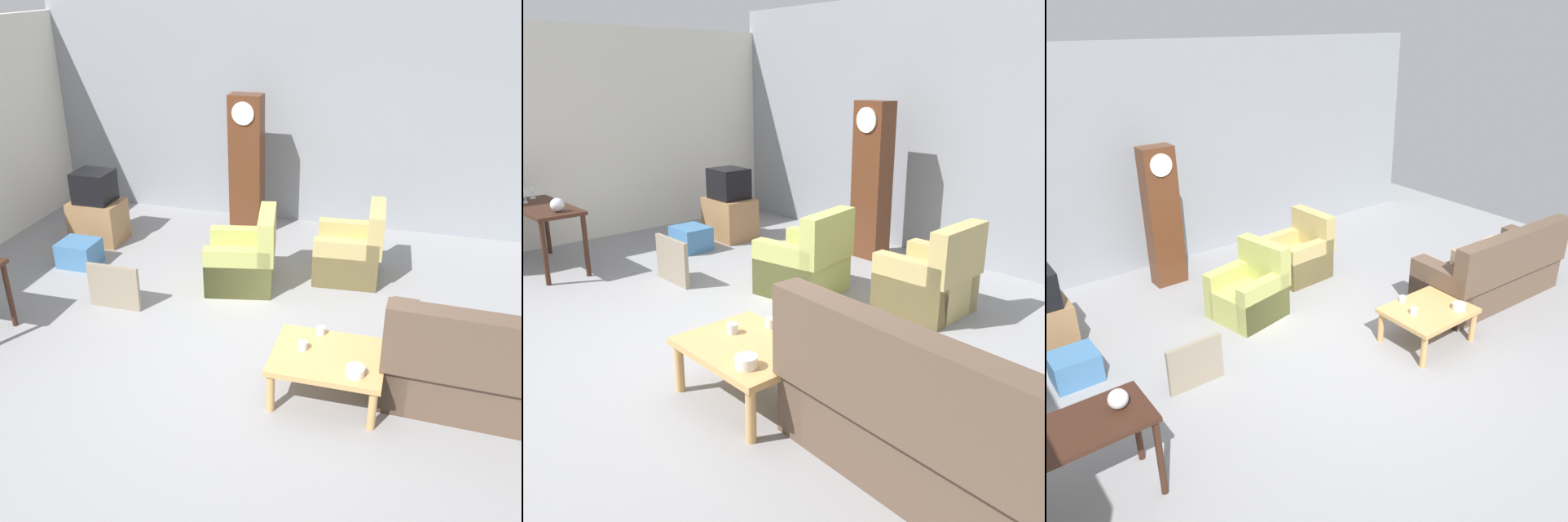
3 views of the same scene
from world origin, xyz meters
TOP-DOWN VIEW (x-y plane):
  - ground_plane at (0.00, 0.00)m, footprint 10.40×10.40m
  - garage_door_wall at (0.00, 3.60)m, footprint 8.40×0.16m
  - couch_floral at (2.23, -0.24)m, footprint 2.13×0.96m
  - armchair_olive_near at (-0.56, 1.35)m, footprint 0.93×0.90m
  - armchair_olive_far at (0.63, 1.89)m, footprint 0.84×0.81m
  - coffee_table_wood at (0.73, -0.44)m, footprint 0.96×0.76m
  - grandfather_clock at (-0.97, 2.86)m, footprint 0.44×0.30m
  - tv_stand_cabinet at (-2.87, 2.05)m, footprint 0.68×0.52m
  - tv_crt at (-2.87, 2.05)m, footprint 0.48×0.44m
  - framed_picture_leaning at (-1.79, 0.44)m, footprint 0.60×0.05m
  - storage_box_blue at (-2.74, 1.31)m, footprint 0.47×0.41m
  - cup_white_porcelain at (0.61, -0.14)m, footprint 0.08×0.08m
  - cup_blue_rimmed at (0.50, -0.41)m, footprint 0.08×0.08m
  - bowl_white_stacked at (0.98, -0.66)m, footprint 0.15×0.15m

SIDE VIEW (x-z plane):
  - ground_plane at x=0.00m, z-range 0.00..0.00m
  - storage_box_blue at x=-2.74m, z-range 0.00..0.32m
  - framed_picture_leaning at x=-1.79m, z-range 0.00..0.52m
  - tv_stand_cabinet at x=-2.87m, z-range 0.00..0.58m
  - armchair_olive_near at x=-0.56m, z-range -0.15..0.77m
  - armchair_olive_far at x=0.63m, z-range -0.15..0.77m
  - couch_floral at x=2.23m, z-range -0.16..0.88m
  - coffee_table_wood at x=0.73m, z-range 0.15..0.58m
  - cup_white_porcelain at x=0.61m, z-range 0.43..0.50m
  - cup_blue_rimmed at x=0.50m, z-range 0.43..0.50m
  - bowl_white_stacked at x=0.98m, z-range 0.43..0.51m
  - tv_crt at x=-2.87m, z-range 0.58..1.00m
  - grandfather_clock at x=-0.97m, z-range 0.01..1.95m
  - garage_door_wall at x=0.00m, z-range 0.00..3.20m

